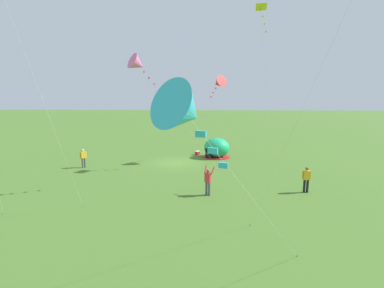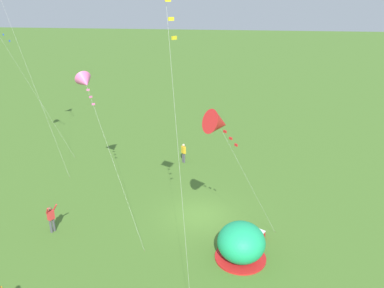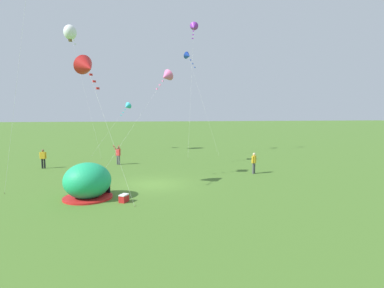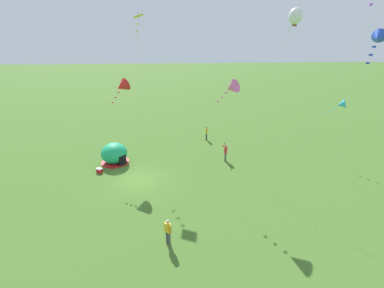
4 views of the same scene
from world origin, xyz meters
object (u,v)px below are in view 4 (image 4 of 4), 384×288
(kite_pink, at_px, (231,88))
(kite_cyan, at_px, (341,104))
(person_center_field, at_px, (168,231))
(kite_white, at_px, (295,16))
(popup_tent, at_px, (114,154))
(cooler_box, at_px, (99,170))
(person_watching_sky, at_px, (206,133))
(kite_red, at_px, (122,86))
(kite_blue, at_px, (378,38))
(person_far_back, at_px, (226,152))
(kite_yellow, at_px, (138,22))

(kite_pink, bearing_deg, kite_cyan, 108.79)
(person_center_field, distance_m, kite_white, 26.11)
(popup_tent, bearing_deg, kite_white, 104.00)
(cooler_box, xyz_separation_m, kite_cyan, (-0.94, 23.91, 5.57))
(popup_tent, height_order, person_center_field, popup_tent)
(person_watching_sky, bearing_deg, popup_tent, -61.62)
(popup_tent, xyz_separation_m, cooler_box, (2.12, -1.10, -0.78))
(kite_red, bearing_deg, cooler_box, -49.34)
(person_watching_sky, height_order, kite_white, kite_white)
(popup_tent, xyz_separation_m, kite_white, (-4.94, 19.82, 13.25))
(person_center_field, bearing_deg, kite_red, -162.70)
(kite_cyan, bearing_deg, kite_red, -93.28)
(popup_tent, xyz_separation_m, kite_pink, (5.40, 10.39, 7.32))
(popup_tent, bearing_deg, kite_cyan, 87.04)
(kite_blue, bearing_deg, kite_red, -116.97)
(cooler_box, relative_size, kite_blue, 0.05)
(cooler_box, relative_size, person_watching_sky, 0.37)
(cooler_box, height_order, person_center_field, person_center_field)
(person_far_back, bearing_deg, popup_tent, -94.17)
(kite_blue, height_order, kite_pink, kite_blue)
(popup_tent, distance_m, cooler_box, 2.51)
(person_watching_sky, height_order, kite_red, kite_red)
(kite_white, distance_m, kite_cyan, 10.85)
(kite_blue, height_order, kite_cyan, kite_blue)
(cooler_box, distance_m, kite_blue, 23.84)
(kite_pink, bearing_deg, cooler_box, -105.95)
(kite_cyan, bearing_deg, kite_white, -154.00)
(person_center_field, height_order, kite_white, kite_white)
(kite_blue, distance_m, kite_yellow, 20.02)
(person_center_field, distance_m, kite_cyan, 21.29)
(kite_cyan, relative_size, kite_yellow, 0.44)
(cooler_box, distance_m, kite_red, 8.21)
(kite_white, height_order, kite_yellow, kite_white)
(person_watching_sky, distance_m, kite_white, 16.29)
(kite_cyan, bearing_deg, kite_pink, -71.21)
(popup_tent, bearing_deg, person_far_back, 85.83)
(popup_tent, relative_size, person_center_field, 1.63)
(person_far_back, relative_size, kite_yellow, 0.13)
(popup_tent, xyz_separation_m, person_far_back, (0.83, 11.37, 0.00))
(kite_white, xyz_separation_m, kite_pink, (10.34, -9.43, -5.93))
(cooler_box, height_order, kite_yellow, kite_yellow)
(person_center_field, xyz_separation_m, kite_white, (-17.09, 14.61, 13.28))
(popup_tent, relative_size, kite_white, 0.19)
(kite_blue, height_order, kite_red, kite_blue)
(cooler_box, distance_m, kite_white, 26.16)
(cooler_box, height_order, kite_blue, kite_blue)
(popup_tent, relative_size, cooler_box, 4.37)
(kite_red, height_order, kite_cyan, kite_red)
(person_center_field, height_order, kite_cyan, kite_cyan)
(cooler_box, xyz_separation_m, person_watching_sky, (-7.74, 11.52, 0.74))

